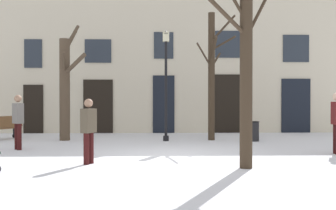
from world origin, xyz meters
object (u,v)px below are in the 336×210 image
tree_center (65,85)px  person_strolling (89,128)px  litter_bin (254,131)px  person_near_bench (18,119)px  streetlamp (166,74)px  tree_left_of_center (247,44)px  bench_back_to_back_right (3,128)px  tree_right_of_center (212,73)px

tree_center → person_strolling: 6.18m
litter_bin → person_near_bench: (-8.01, -2.37, 0.57)m
streetlamp → tree_center: bearing=174.8°
streetlamp → litter_bin: (3.32, -0.18, -2.18)m
tree_left_of_center → tree_center: (-5.54, 6.47, -0.68)m
streetlamp → bench_back_to_back_right: 6.80m
tree_center → bench_back_to_back_right: tree_center is taller
streetlamp → bench_back_to_back_right: streetlamp is taller
streetlamp → person_near_bench: bearing=-151.5°
tree_left_of_center → litter_bin: (1.65, 5.94, -2.43)m
tree_center → bench_back_to_back_right: size_ratio=2.79×
streetlamp → litter_bin: 3.97m
tree_right_of_center → bench_back_to_back_right: size_ratio=3.01×
tree_right_of_center → bench_back_to_back_right: bearing=176.7°
bench_back_to_back_right → person_strolling: bearing=65.6°
tree_center → litter_bin: (7.19, -0.53, -1.75)m
person_strolling → litter_bin: bearing=-19.5°
bench_back_to_back_right → person_strolling: person_strolling is taller
person_near_bench → tree_left_of_center: bearing=18.3°
tree_center → person_near_bench: size_ratio=2.68×
streetlamp → person_strolling: bearing=-110.4°
litter_bin → person_near_bench: person_near_bench is taller
bench_back_to_back_right → person_near_bench: person_near_bench is taller
tree_center → streetlamp: 3.91m
tree_center → bench_back_to_back_right: (-2.56, 0.40, -1.67)m
tree_center → tree_right_of_center: 5.69m
tree_right_of_center → streetlamp: bearing=-171.3°
person_near_bench → bench_back_to_back_right: bearing=165.5°
tree_right_of_center → person_near_bench: size_ratio=2.89×
tree_left_of_center → streetlamp: tree_left_of_center is taller
tree_left_of_center → bench_back_to_back_right: bearing=139.7°
person_near_bench → tree_right_of_center: bearing=71.1°
streetlamp → litter_bin: streetlamp is taller
bench_back_to_back_right → person_near_bench: 3.75m
bench_back_to_back_right → litter_bin: bearing=114.5°
tree_left_of_center → bench_back_to_back_right: tree_left_of_center is taller
tree_left_of_center → streetlamp: 6.34m
tree_right_of_center → person_strolling: 7.05m
tree_right_of_center → person_near_bench: tree_right_of_center is taller
person_strolling → tree_right_of_center: bearing=-7.8°
tree_left_of_center → person_strolling: 4.22m
streetlamp → litter_bin: size_ratio=5.60×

